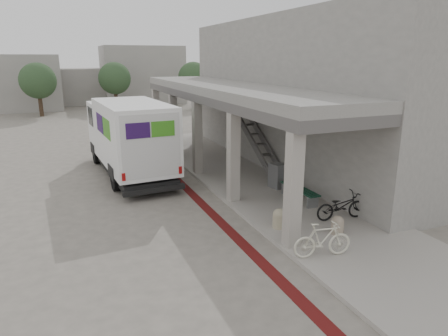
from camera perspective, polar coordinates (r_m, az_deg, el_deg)
name	(u,v)px	position (r m, az deg, el deg)	size (l,w,h in m)	color
ground	(182,216)	(13.68, -5.98, -6.81)	(120.00, 120.00, 0.00)	#676158
bike_lane_stripe	(192,194)	(15.75, -4.58, -3.73)	(0.35, 40.00, 0.01)	#501010
sidewalk	(285,199)	(15.19, 8.67, -4.37)	(4.40, 28.00, 0.12)	gray
transit_building	(290,96)	(19.70, 9.44, 10.11)	(7.60, 17.00, 7.00)	gray
distant_backdrop	(62,81)	(48.13, -22.09, 11.41)	(28.00, 10.00, 6.50)	gray
tree_left	(38,81)	(40.26, -25.06, 11.21)	(3.20, 3.20, 4.80)	#38281C
tree_mid	(115,78)	(42.58, -15.36, 12.24)	(3.20, 3.20, 4.80)	#38281C
tree_right	(193,77)	(43.38, -4.40, 12.78)	(3.20, 3.20, 4.80)	#38281C
fedex_truck	(129,136)	(18.49, -13.47, 4.53)	(2.94, 8.04, 3.37)	black
bench	(299,191)	(14.85, 10.71, -3.30)	(0.46, 2.02, 0.47)	gray
bollard_near	(337,225)	(12.39, 15.91, -7.80)	(0.37, 0.37, 0.56)	gray
bollard_far	(279,218)	(12.43, 7.91, -7.10)	(0.41, 0.41, 0.61)	#9E9478
utility_cabinet	(277,176)	(16.10, 7.56, -1.10)	(0.44, 0.59, 0.99)	gray
bicycle_black	(341,206)	(13.42, 16.39, -5.22)	(0.60, 1.72, 0.90)	black
bicycle_cream	(323,240)	(10.85, 13.90, -9.91)	(0.45, 1.59, 0.96)	beige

